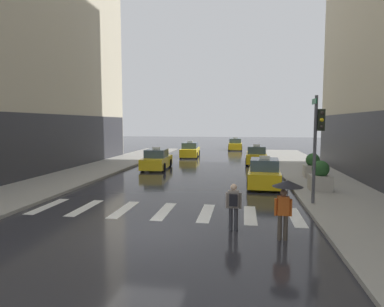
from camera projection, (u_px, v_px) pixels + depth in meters
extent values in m
plane|color=#26262B|center=(143.00, 235.00, 10.80)|extent=(160.00, 160.00, 0.00)
cube|color=silver|center=(48.00, 206.00, 14.59)|extent=(0.50, 2.80, 0.01)
cube|color=silver|center=(85.00, 208.00, 14.31)|extent=(0.50, 2.80, 0.01)
cube|color=silver|center=(124.00, 209.00, 14.03)|extent=(0.50, 2.80, 0.01)
cube|color=silver|center=(164.00, 211.00, 13.75)|extent=(0.50, 2.80, 0.01)
cube|color=silver|center=(206.00, 213.00, 13.46)|extent=(0.50, 2.80, 0.01)
cube|color=silver|center=(250.00, 215.00, 13.18)|extent=(0.50, 2.80, 0.01)
cube|color=silver|center=(296.00, 217.00, 12.90)|extent=(0.50, 2.80, 0.01)
cube|color=#2D2D33|center=(37.00, 146.00, 21.74)|extent=(0.10, 31.36, 4.40)
cylinder|color=#47474C|center=(315.00, 150.00, 14.33)|extent=(0.14, 0.14, 4.80)
cube|color=black|center=(321.00, 120.00, 14.18)|extent=(0.30, 0.26, 0.95)
sphere|color=#28231E|center=(322.00, 113.00, 14.01)|extent=(0.17, 0.17, 0.17)
sphere|color=yellow|center=(322.00, 120.00, 14.04)|extent=(0.17, 0.17, 0.17)
sphere|color=#28231E|center=(321.00, 127.00, 14.07)|extent=(0.17, 0.17, 0.17)
cube|color=#196638|center=(314.00, 101.00, 14.32)|extent=(0.04, 0.84, 0.24)
cube|color=yellow|center=(264.00, 176.00, 19.41)|extent=(2.05, 4.59, 0.84)
cube|color=#384C5B|center=(264.00, 164.00, 19.25)|extent=(1.71, 2.18, 0.64)
cube|color=silver|center=(265.00, 157.00, 19.21)|extent=(0.61, 0.27, 0.18)
cylinder|color=black|center=(250.00, 176.00, 20.93)|extent=(0.26, 0.67, 0.66)
cylinder|color=black|center=(278.00, 177.00, 20.57)|extent=(0.26, 0.67, 0.66)
cylinder|color=black|center=(249.00, 184.00, 18.30)|extent=(0.26, 0.67, 0.66)
cylinder|color=black|center=(280.00, 185.00, 17.94)|extent=(0.26, 0.67, 0.66)
cube|color=#F2EAB2|center=(254.00, 170.00, 21.75)|extent=(0.20, 0.05, 0.14)
cube|color=#F2EAB2|center=(274.00, 170.00, 21.49)|extent=(0.20, 0.05, 0.14)
cube|color=yellow|center=(157.00, 162.00, 26.52)|extent=(1.98, 4.57, 0.84)
cube|color=#384C5B|center=(156.00, 153.00, 26.36)|extent=(1.68, 2.16, 0.64)
cube|color=silver|center=(156.00, 148.00, 26.32)|extent=(0.61, 0.26, 0.18)
cylinder|color=black|center=(151.00, 163.00, 27.98)|extent=(0.25, 0.67, 0.66)
cylinder|color=black|center=(170.00, 163.00, 27.78)|extent=(0.25, 0.67, 0.66)
cylinder|color=black|center=(142.00, 167.00, 25.31)|extent=(0.25, 0.67, 0.66)
cylinder|color=black|center=(164.00, 167.00, 25.11)|extent=(0.25, 0.67, 0.66)
cube|color=#F2EAB2|center=(156.00, 159.00, 28.84)|extent=(0.20, 0.05, 0.14)
cube|color=#F2EAB2|center=(169.00, 159.00, 28.69)|extent=(0.20, 0.05, 0.14)
cube|color=yellow|center=(256.00, 158.00, 30.08)|extent=(1.93, 4.55, 0.84)
cube|color=#384C5B|center=(257.00, 150.00, 29.92)|extent=(1.66, 2.14, 0.64)
cube|color=silver|center=(257.00, 145.00, 29.88)|extent=(0.61, 0.26, 0.18)
cylinder|color=black|center=(247.00, 158.00, 31.58)|extent=(0.24, 0.67, 0.66)
cylinder|color=black|center=(265.00, 159.00, 31.27)|extent=(0.24, 0.67, 0.66)
cylinder|color=black|center=(247.00, 161.00, 28.94)|extent=(0.24, 0.67, 0.66)
cylinder|color=black|center=(266.00, 162.00, 28.63)|extent=(0.24, 0.67, 0.66)
cube|color=#F2EAB2|center=(250.00, 155.00, 32.42)|extent=(0.20, 0.05, 0.14)
cube|color=#F2EAB2|center=(263.00, 155.00, 32.19)|extent=(0.20, 0.05, 0.14)
cube|color=yellow|center=(190.00, 152.00, 35.93)|extent=(2.03, 4.59, 0.84)
cube|color=#384C5B|center=(190.00, 145.00, 35.76)|extent=(1.71, 2.18, 0.64)
cube|color=silver|center=(190.00, 142.00, 35.72)|extent=(0.61, 0.27, 0.18)
cylinder|color=black|center=(184.00, 153.00, 37.38)|extent=(0.25, 0.67, 0.66)
cylinder|color=black|center=(199.00, 153.00, 37.20)|extent=(0.25, 0.67, 0.66)
cylinder|color=black|center=(181.00, 155.00, 34.70)|extent=(0.25, 0.67, 0.66)
cylinder|color=black|center=(197.00, 155.00, 34.52)|extent=(0.25, 0.67, 0.66)
cube|color=#F2EAB2|center=(187.00, 150.00, 38.24)|extent=(0.20, 0.05, 0.14)
cube|color=#F2EAB2|center=(197.00, 150.00, 38.11)|extent=(0.20, 0.05, 0.14)
cube|color=yellow|center=(235.00, 146.00, 45.73)|extent=(1.88, 4.53, 0.84)
cube|color=#384C5B|center=(235.00, 141.00, 45.56)|extent=(1.64, 2.13, 0.64)
cube|color=silver|center=(235.00, 138.00, 45.53)|extent=(0.60, 0.25, 0.18)
cylinder|color=black|center=(229.00, 147.00, 47.20)|extent=(0.23, 0.66, 0.66)
cylinder|color=black|center=(241.00, 147.00, 46.97)|extent=(0.23, 0.66, 0.66)
cylinder|color=black|center=(229.00, 148.00, 44.54)|extent=(0.23, 0.66, 0.66)
cylinder|color=black|center=(241.00, 148.00, 44.30)|extent=(0.23, 0.66, 0.66)
cube|color=#F2EAB2|center=(231.00, 144.00, 48.05)|extent=(0.20, 0.04, 0.14)
cube|color=#F2EAB2|center=(240.00, 145.00, 47.88)|extent=(0.20, 0.04, 0.14)
cylinder|color=#473D33|center=(280.00, 227.00, 10.33)|extent=(0.14, 0.14, 0.82)
cylinder|color=#473D33|center=(286.00, 228.00, 10.30)|extent=(0.14, 0.14, 0.82)
cube|color=#BF5119|center=(283.00, 206.00, 10.25)|extent=(0.36, 0.24, 0.60)
sphere|color=brown|center=(284.00, 193.00, 10.21)|extent=(0.22, 0.22, 0.22)
cylinder|color=#BF5119|center=(276.00, 207.00, 10.29)|extent=(0.09, 0.09, 0.55)
cylinder|color=#BF5119|center=(291.00, 208.00, 10.22)|extent=(0.09, 0.09, 0.55)
cylinder|color=#4C4C4C|center=(287.00, 197.00, 10.20)|extent=(0.02, 0.02, 1.00)
cone|color=black|center=(288.00, 183.00, 10.16)|extent=(0.96, 0.96, 0.20)
cylinder|color=#333338|center=(231.00, 219.00, 11.23)|extent=(0.14, 0.14, 0.82)
cylinder|color=#333338|center=(236.00, 219.00, 11.20)|extent=(0.14, 0.14, 0.82)
cube|color=gray|center=(234.00, 199.00, 11.15)|extent=(0.36, 0.24, 0.60)
sphere|color=beige|center=(234.00, 187.00, 11.11)|extent=(0.22, 0.22, 0.22)
cylinder|color=gray|center=(227.00, 200.00, 11.19)|extent=(0.09, 0.09, 0.55)
cylinder|color=gray|center=(240.00, 201.00, 11.12)|extent=(0.09, 0.09, 0.55)
cube|color=black|center=(233.00, 200.00, 10.93)|extent=(0.28, 0.18, 0.40)
cube|color=#A8A399|center=(320.00, 183.00, 17.34)|extent=(1.10, 1.10, 0.80)
sphere|color=#234C23|center=(321.00, 169.00, 17.27)|extent=(0.90, 0.90, 0.90)
cube|color=#A8A399|center=(312.00, 171.00, 21.53)|extent=(1.10, 1.10, 0.80)
sphere|color=#234C23|center=(313.00, 160.00, 21.46)|extent=(0.90, 0.90, 0.90)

